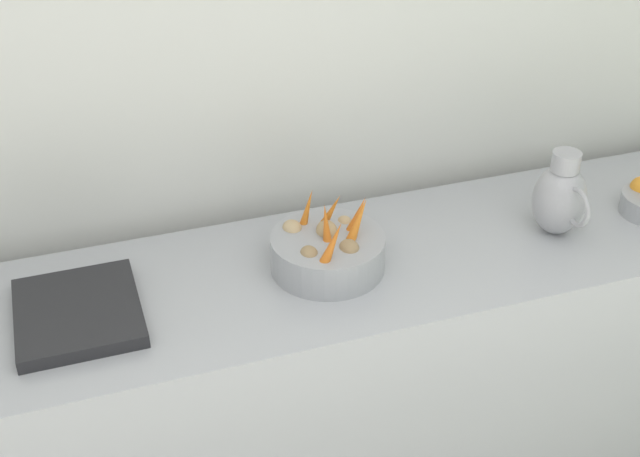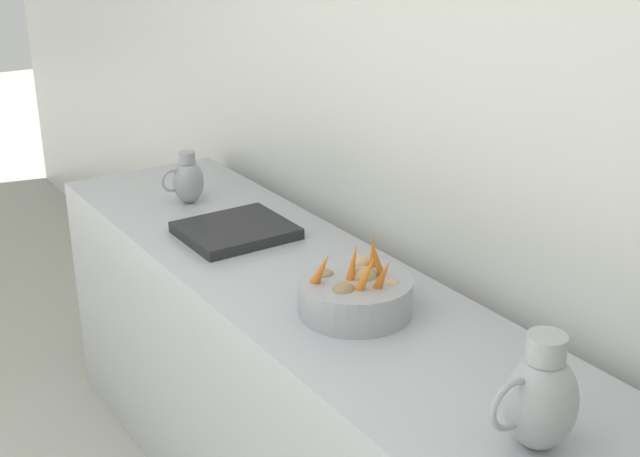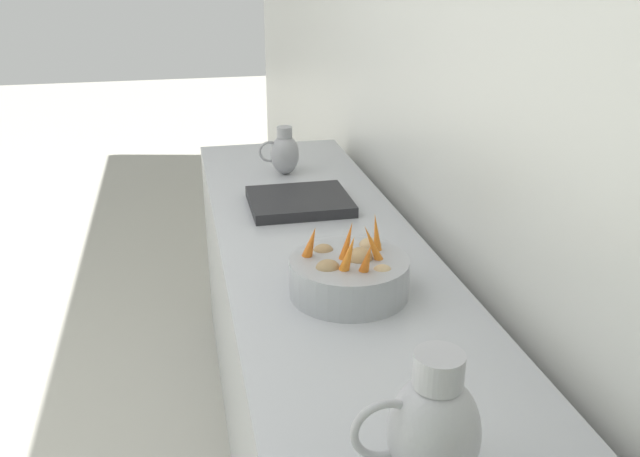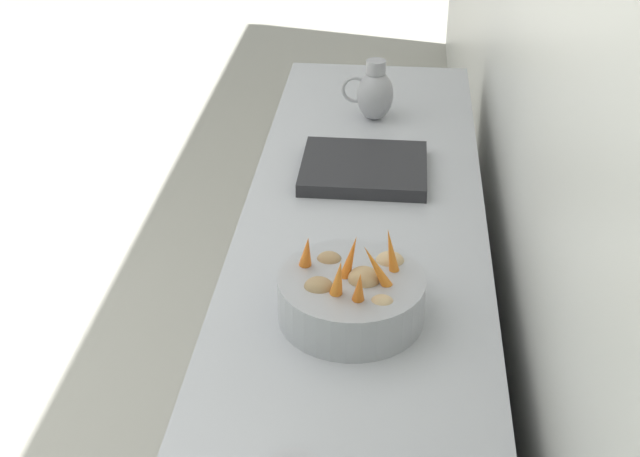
% 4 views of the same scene
% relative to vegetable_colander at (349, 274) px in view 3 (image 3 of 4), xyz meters
% --- Properties ---
extents(prep_counter, '(0.62, 2.95, 0.88)m').
position_rel_vegetable_colander_xyz_m(prep_counter, '(-0.00, -0.02, -0.50)').
color(prep_counter, '#ADAFB5').
rests_on(prep_counter, ground_plane).
extents(vegetable_colander, '(0.31, 0.31, 0.21)m').
position_rel_vegetable_colander_xyz_m(vegetable_colander, '(0.00, 0.00, 0.00)').
color(vegetable_colander, '#9EA0A5').
rests_on(vegetable_colander, prep_counter).
extents(metal_pitcher_tall, '(0.21, 0.15, 0.25)m').
position_rel_vegetable_colander_xyz_m(metal_pitcher_tall, '(0.04, 0.68, 0.06)').
color(metal_pitcher_tall, '#A3A3A8').
rests_on(metal_pitcher_tall, prep_counter).
extents(metal_pitcher_short, '(0.16, 0.11, 0.19)m').
position_rel_vegetable_colander_xyz_m(metal_pitcher_short, '(-0.00, -1.03, 0.03)').
color(metal_pitcher_short, '#939399').
rests_on(metal_pitcher_short, prep_counter).
extents(counter_sink_basin, '(0.34, 0.30, 0.04)m').
position_rel_vegetable_colander_xyz_m(counter_sink_basin, '(0.01, -0.66, -0.04)').
color(counter_sink_basin, '#232326').
rests_on(counter_sink_basin, prep_counter).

